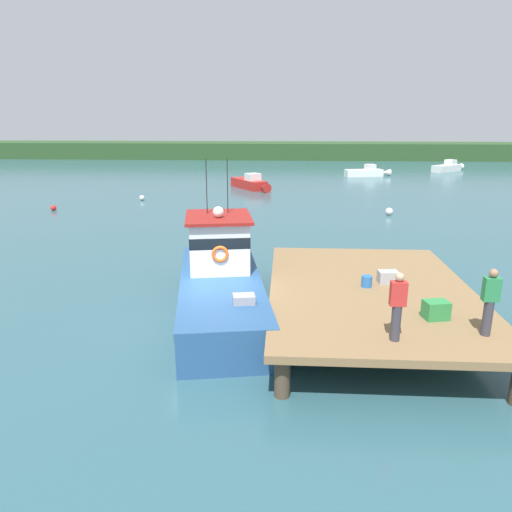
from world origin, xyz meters
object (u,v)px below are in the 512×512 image
object	(u,v)px
main_fishing_boat	(220,279)
bait_bucket	(367,281)
crate_stack_near_edge	(388,277)
mooring_buoy_inshore	(142,198)
deckhand_by_the_boat	(397,305)
moored_boat_far_right	(448,167)
mooring_buoy_channel_marker	(389,211)
deckhand_further_back	(490,301)
moored_boat_outer_mooring	(367,172)
crate_single_far	(436,310)
moored_boat_mid_harbor	(251,183)
mooring_buoy_outer	(53,208)

from	to	relation	value
main_fishing_boat	bait_bucket	world-z (taller)	main_fishing_boat
crate_stack_near_edge	mooring_buoy_inshore	world-z (taller)	crate_stack_near_edge
deckhand_by_the_boat	crate_stack_near_edge	bearing A→B (deg)	80.95
moored_boat_far_right	mooring_buoy_channel_marker	world-z (taller)	moored_boat_far_right
main_fishing_boat	crate_stack_near_edge	xyz separation A→B (m)	(5.30, -0.60, 0.38)
bait_bucket	main_fishing_boat	bearing A→B (deg)	167.56
main_fishing_boat	deckhand_further_back	bearing A→B (deg)	-31.82
deckhand_by_the_boat	moored_boat_outer_mooring	bearing A→B (deg)	81.82
deckhand_by_the_boat	bait_bucket	bearing A→B (deg)	91.05
crate_stack_near_edge	deckhand_further_back	bearing A→B (deg)	-67.05
bait_bucket	moored_boat_outer_mooring	world-z (taller)	bait_bucket
main_fishing_boat	moored_boat_outer_mooring	distance (m)	39.59
deckhand_by_the_boat	deckhand_further_back	size ratio (longest dim) A/B	1.00
main_fishing_boat	moored_boat_outer_mooring	xyz separation A→B (m)	(10.80, 38.08, -0.57)
crate_single_far	moored_boat_mid_harbor	distance (m)	31.95
deckhand_by_the_boat	moored_boat_outer_mooring	world-z (taller)	deckhand_by_the_boat
deckhand_further_back	moored_boat_mid_harbor	size ratio (longest dim) A/B	0.31
crate_single_far	moored_boat_outer_mooring	size ratio (longest dim) A/B	0.12
mooring_buoy_inshore	crate_single_far	bearing A→B (deg)	-58.88
main_fishing_boat	bait_bucket	bearing A→B (deg)	-12.44
crate_stack_near_edge	moored_boat_mid_harbor	size ratio (longest dim) A/B	0.12
deckhand_further_back	mooring_buoy_outer	world-z (taller)	deckhand_further_back
deckhand_further_back	main_fishing_boat	bearing A→B (deg)	148.18
main_fishing_boat	mooring_buoy_inshore	xyz separation A→B (m)	(-8.85, 21.19, -0.81)
main_fishing_boat	mooring_buoy_outer	bearing A→B (deg)	129.33
bait_bucket	moored_boat_mid_harbor	world-z (taller)	bait_bucket
bait_bucket	mooring_buoy_inshore	xyz separation A→B (m)	(-13.44, 22.20, -1.18)
main_fishing_boat	crate_stack_near_edge	distance (m)	5.35
deckhand_further_back	deckhand_by_the_boat	bearing A→B (deg)	-169.39
crate_single_far	mooring_buoy_channel_marker	bearing A→B (deg)	81.71
deckhand_by_the_boat	mooring_buoy_outer	world-z (taller)	deckhand_by_the_boat
moored_boat_far_right	mooring_buoy_inshore	bearing A→B (deg)	-143.04
deckhand_by_the_boat	moored_boat_far_right	world-z (taller)	deckhand_by_the_boat
main_fishing_boat	moored_boat_far_right	size ratio (longest dim) A/B	2.16
bait_bucket	moored_boat_outer_mooring	size ratio (longest dim) A/B	0.07
mooring_buoy_channel_marker	mooring_buoy_outer	world-z (taller)	mooring_buoy_channel_marker
moored_boat_mid_harbor	mooring_buoy_inshore	size ratio (longest dim) A/B	13.41
deckhand_by_the_boat	deckhand_further_back	bearing A→B (deg)	10.61
deckhand_by_the_boat	moored_boat_far_right	bearing A→B (deg)	71.18
deckhand_further_back	bait_bucket	bearing A→B (deg)	124.89
crate_single_far	moored_boat_far_right	bearing A→B (deg)	72.11
mooring_buoy_outer	deckhand_further_back	bearing A→B (deg)	-45.58
moored_boat_mid_harbor	mooring_buoy_inshore	bearing A→B (deg)	-139.79
deckhand_further_back	moored_boat_outer_mooring	bearing A→B (deg)	84.67
deckhand_by_the_boat	moored_boat_mid_harbor	xyz separation A→B (m)	(-5.64, 32.50, -1.58)
deckhand_further_back	moored_boat_mid_harbor	bearing A→B (deg)	103.71
moored_boat_far_right	mooring_buoy_channel_marker	bearing A→B (deg)	-114.28
bait_bucket	deckhand_further_back	distance (m)	4.00
moored_boat_outer_mooring	bait_bucket	bearing A→B (deg)	-99.02
mooring_buoy_outer	crate_stack_near_edge	bearing A→B (deg)	-42.34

